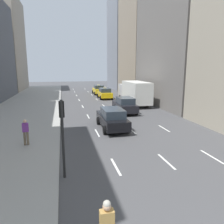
# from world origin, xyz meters

# --- Properties ---
(sidewalk_left) EXTENTS (8.00, 66.00, 0.15)m
(sidewalk_left) POSITION_xyz_m (-7.00, 27.00, 0.07)
(sidewalk_left) COLOR #9E9E99
(sidewalk_left) RESTS_ON ground
(lane_markings) EXTENTS (5.72, 56.00, 0.01)m
(lane_markings) POSITION_xyz_m (2.60, 23.00, 0.01)
(lane_markings) COLOR white
(lane_markings) RESTS_ON ground
(taxi_lead) EXTENTS (2.02, 4.40, 1.87)m
(taxi_lead) POSITION_xyz_m (4.00, 38.80, 0.88)
(taxi_lead) COLOR yellow
(taxi_lead) RESTS_ON ground
(taxi_second) EXTENTS (2.02, 4.40, 1.87)m
(taxi_second) POSITION_xyz_m (4.00, 32.65, 0.88)
(taxi_second) COLOR yellow
(taxi_second) RESTS_ON ground
(sedan_black_near) EXTENTS (2.02, 4.97, 1.72)m
(sedan_black_near) POSITION_xyz_m (1.20, 14.95, 0.88)
(sedan_black_near) COLOR black
(sedan_black_near) RESTS_ON ground
(sedan_silver_behind) EXTENTS (2.02, 4.67, 1.76)m
(sedan_silver_behind) POSITION_xyz_m (4.00, 20.95, 0.89)
(sedan_silver_behind) COLOR black
(sedan_silver_behind) RESTS_ON ground
(box_truck) EXTENTS (2.58, 8.40, 3.15)m
(box_truck) POSITION_xyz_m (6.80, 26.14, 1.71)
(box_truck) COLOR silver
(box_truck) RESTS_ON ground
(pedestrian_mid_block) EXTENTS (0.36, 0.22, 1.65)m
(pedestrian_mid_block) POSITION_xyz_m (-5.03, 11.96, 1.07)
(pedestrian_mid_block) COLOR brown
(pedestrian_mid_block) RESTS_ON sidewalk_left
(traffic_light_pole) EXTENTS (0.24, 0.42, 3.60)m
(traffic_light_pole) POSITION_xyz_m (-2.75, 7.54, 2.41)
(traffic_light_pole) COLOR black
(traffic_light_pole) RESTS_ON ground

